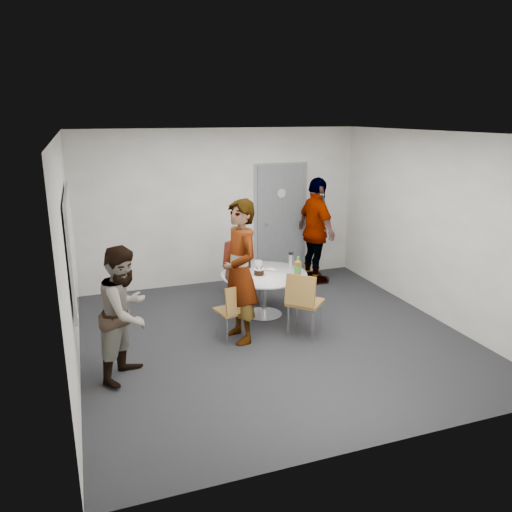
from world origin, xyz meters
name	(u,v)px	position (x,y,z in m)	size (l,w,h in m)	color
floor	(273,336)	(0.00, 0.00, 0.00)	(5.00, 5.00, 0.00)	black
ceiling	(275,133)	(0.00, 0.00, 2.70)	(5.00, 5.00, 0.00)	silver
wall_back	(222,207)	(0.00, 2.50, 1.35)	(5.00, 5.00, 0.00)	#B9B6AF
wall_left	(68,258)	(-2.50, 0.00, 1.35)	(5.00, 5.00, 0.00)	#B9B6AF
wall_right	(434,226)	(2.50, 0.00, 1.35)	(5.00, 5.00, 0.00)	#B9B6AF
wall_front	(383,309)	(0.00, -2.50, 1.35)	(5.00, 5.00, 0.00)	#B9B6AF
door	(280,221)	(1.10, 2.48, 1.03)	(1.02, 0.17, 2.12)	slate
whiteboard	(71,245)	(-2.46, 0.20, 1.45)	(0.04, 1.90, 1.25)	gray
table	(266,279)	(0.17, 0.73, 0.58)	(1.27, 1.27, 0.97)	silver
chair_near_left	(234,307)	(-0.53, 0.04, 0.48)	(0.45, 0.48, 0.79)	brown
chair_near_right	(303,298)	(0.38, -0.13, 0.55)	(0.63, 0.63, 0.90)	brown
chair_far	(239,263)	(0.03, 1.63, 0.59)	(0.64, 0.65, 0.96)	#5E1E12
person_main	(240,272)	(-0.44, 0.07, 0.95)	(0.69, 0.45, 1.90)	#A5C6EA
person_left	(126,313)	(-1.95, -0.42, 0.78)	(0.75, 0.59, 1.55)	white
person_right	(316,231)	(1.54, 1.88, 0.94)	(1.10, 0.46, 1.88)	black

